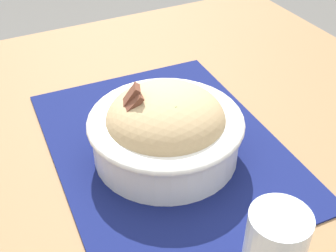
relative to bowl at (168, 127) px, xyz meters
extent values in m
cube|color=olive|center=(-0.02, 0.00, -0.06)|extent=(1.02, 1.00, 0.02)
cylinder|color=brown|center=(0.43, -0.44, -0.44)|extent=(0.04, 0.04, 0.72)
cube|color=#11194C|center=(0.02, -0.01, -0.05)|extent=(0.44, 0.34, 0.00)
cylinder|color=silver|center=(0.00, 0.00, -0.01)|extent=(0.21, 0.21, 0.07)
torus|color=silver|center=(0.00, 0.00, 0.01)|extent=(0.22, 0.22, 0.01)
ellipsoid|color=tan|center=(0.00, 0.00, 0.01)|extent=(0.17, 0.17, 0.09)
sphere|color=#2F6422|center=(-0.03, 0.00, 0.04)|extent=(0.03, 0.03, 0.03)
cylinder|color=orange|center=(-0.04, -0.01, 0.03)|extent=(0.02, 0.03, 0.01)
cylinder|color=orange|center=(-0.03, -0.01, 0.03)|extent=(0.03, 0.03, 0.01)
cube|color=brown|center=(0.02, 0.05, 0.05)|extent=(0.03, 0.04, 0.05)
cube|color=brown|center=(0.01, 0.05, 0.05)|extent=(0.03, 0.04, 0.04)
cube|color=silver|center=(0.13, -0.07, -0.05)|extent=(0.01, 0.06, 0.00)
cube|color=silver|center=(0.12, -0.03, -0.05)|extent=(0.01, 0.01, 0.00)
cube|color=silver|center=(0.12, -0.02, -0.05)|extent=(0.02, 0.03, 0.00)
cube|color=silver|center=(0.13, 0.01, -0.05)|extent=(0.00, 0.02, 0.00)
cube|color=silver|center=(0.12, 0.01, -0.05)|extent=(0.00, 0.02, 0.00)
cube|color=silver|center=(0.12, 0.01, -0.05)|extent=(0.00, 0.02, 0.00)
cube|color=silver|center=(0.11, 0.01, -0.05)|extent=(0.00, 0.02, 0.00)
cylinder|color=silver|center=(-0.23, -0.01, 0.00)|extent=(0.06, 0.06, 0.10)
camera|label=1|loc=(-0.45, 0.22, 0.38)|focal=48.02mm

